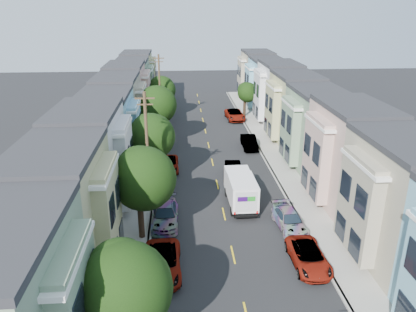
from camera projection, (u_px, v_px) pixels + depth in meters
ground at (224, 214)px, 34.30m from camera, size 160.00×160.00×0.00m
road_slab at (210, 153)px, 48.31m from camera, size 12.00×70.00×0.02m
curb_left at (159, 154)px, 47.88m from camera, size 0.30×70.00×0.15m
curb_right at (260, 151)px, 48.69m from camera, size 0.30×70.00×0.15m
sidewalk_left at (148, 154)px, 47.79m from camera, size 2.60×70.00×0.15m
sidewalk_right at (271, 151)px, 48.77m from camera, size 2.60×70.00×0.15m
centerline at (210, 153)px, 48.31m from camera, size 0.12×70.00×0.01m
townhouse_row_left at (116, 156)px, 47.57m from camera, size 5.00×70.00×8.50m
townhouse_row_right at (302, 151)px, 49.05m from camera, size 5.00×70.00×8.50m
tree_a at (123, 289)px, 18.59m from camera, size 4.41×4.41×6.61m
tree_b at (143, 179)px, 29.05m from camera, size 4.70×4.70×7.28m
tree_c at (151, 137)px, 38.09m from camera, size 4.43×4.43×7.20m
tree_d at (157, 105)px, 48.91m from camera, size 4.70×4.70×7.62m
tree_e at (161, 90)px, 61.68m from camera, size 4.28×4.28×6.58m
tree_far_r at (247, 93)px, 62.53m from camera, size 3.10×3.10×5.48m
utility_pole_near at (147, 151)px, 33.94m from camera, size 1.60×0.26×10.00m
utility_pole_far at (160, 90)px, 58.23m from camera, size 1.60×0.26×10.00m
fedex_truck at (241, 189)px, 35.37m from camera, size 2.23×5.78×2.77m
lead_sedan at (233, 171)px, 41.36m from camera, size 1.83×4.47×1.46m
parked_left_b at (162, 263)px, 26.57m from camera, size 2.55×5.31×1.46m
parked_left_c at (165, 214)px, 32.67m from camera, size 2.15×5.03×1.50m
parked_left_d at (168, 164)px, 43.16m from camera, size 2.28×4.80×1.32m
parked_right_a at (308, 257)px, 27.31m from camera, size 2.25×4.84×1.34m
parked_right_b at (289, 220)px, 31.96m from camera, size 2.31×4.72×1.37m
parked_right_c at (249, 142)px, 49.75m from camera, size 1.69×4.65×1.54m
parked_right_d at (235, 115)px, 62.12m from camera, size 2.85×5.67×1.54m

